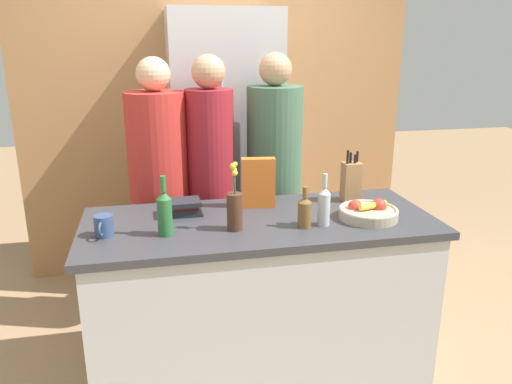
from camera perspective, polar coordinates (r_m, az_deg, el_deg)
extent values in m
plane|color=#A37F5B|center=(3.05, 0.40, -19.62)|extent=(14.00, 14.00, 0.00)
cube|color=silver|center=(2.81, 0.42, -12.38)|extent=(1.76, 0.74, 0.88)
cube|color=#38383D|center=(2.62, 0.44, -3.54)|extent=(1.83, 0.77, 0.04)
cube|color=#AD7A4C|center=(4.02, -4.37, 9.53)|extent=(3.03, 0.12, 2.60)
cube|color=#B7B7BC|center=(3.72, -3.60, 4.43)|extent=(0.77, 0.60, 2.03)
cylinder|color=#B7B7BC|center=(3.38, -3.82, 4.92)|extent=(0.02, 0.02, 1.11)
cylinder|color=tan|center=(2.68, 12.69, -2.47)|extent=(0.31, 0.31, 0.05)
torus|color=tan|center=(2.67, 12.73, -1.98)|extent=(0.31, 0.31, 0.02)
sphere|color=red|center=(2.68, 11.26, -1.71)|extent=(0.08, 0.08, 0.08)
sphere|color=red|center=(2.70, 13.87, -1.56)|extent=(0.08, 0.08, 0.08)
cylinder|color=yellow|center=(2.67, 13.21, -1.51)|extent=(0.17, 0.08, 0.03)
cube|color=#A87A4C|center=(2.93, 10.81, 1.15)|extent=(0.10, 0.09, 0.22)
cylinder|color=black|center=(2.87, 10.43, 3.85)|extent=(0.01, 0.01, 0.09)
cylinder|color=black|center=(2.89, 10.75, 3.78)|extent=(0.01, 0.01, 0.07)
cylinder|color=black|center=(2.89, 11.25, 3.64)|extent=(0.01, 0.01, 0.06)
cylinder|color=black|center=(2.92, 11.49, 3.88)|extent=(0.01, 0.01, 0.07)
cylinder|color=#4C2D1E|center=(2.44, -2.45, -2.27)|extent=(0.08, 0.08, 0.19)
cylinder|color=#477538|center=(2.39, -2.43, 1.49)|extent=(0.01, 0.01, 0.15)
sphere|color=gold|center=(2.37, -2.41, 3.19)|extent=(0.02, 0.02, 0.02)
cylinder|color=#477538|center=(2.40, -2.49, 1.16)|extent=(0.01, 0.01, 0.12)
sphere|color=gold|center=(2.38, -2.50, 2.51)|extent=(0.03, 0.03, 0.03)
cylinder|color=#477538|center=(2.39, -2.59, 1.36)|extent=(0.01, 0.01, 0.14)
sphere|color=gold|center=(2.37, -2.66, 2.94)|extent=(0.03, 0.03, 0.03)
cylinder|color=#477538|center=(2.39, -2.45, 0.98)|extent=(0.01, 0.01, 0.10)
sphere|color=gold|center=(2.38, -2.45, 2.18)|extent=(0.03, 0.03, 0.03)
cube|color=orange|center=(2.76, 0.26, 1.07)|extent=(0.19, 0.08, 0.28)
cylinder|color=#334770|center=(2.48, -17.00, -3.70)|extent=(0.09, 0.09, 0.10)
torus|color=#334770|center=(2.44, -17.30, -4.08)|extent=(0.02, 0.07, 0.07)
cube|color=#232328|center=(2.70, -8.27, -2.37)|extent=(0.20, 0.13, 0.02)
cube|color=#232328|center=(2.70, -8.46, -1.97)|extent=(0.20, 0.14, 0.02)
cube|color=maroon|center=(2.69, -8.42, -1.53)|extent=(0.17, 0.14, 0.02)
cube|color=#232328|center=(2.68, -8.37, -1.18)|extent=(0.19, 0.15, 0.02)
cylinder|color=brown|center=(2.49, 5.56, -2.60)|extent=(0.07, 0.07, 0.13)
cone|color=brown|center=(2.47, 5.61, -0.91)|extent=(0.07, 0.07, 0.03)
cylinder|color=brown|center=(2.46, 5.64, -0.03)|extent=(0.03, 0.03, 0.05)
cylinder|color=#286633|center=(2.41, -10.37, -2.83)|extent=(0.07, 0.07, 0.18)
cone|color=#286633|center=(2.38, -10.51, -0.37)|extent=(0.07, 0.07, 0.04)
cylinder|color=#286633|center=(2.36, -10.58, 0.92)|extent=(0.03, 0.03, 0.08)
cylinder|color=#B2BCC1|center=(2.52, 7.76, -1.99)|extent=(0.06, 0.06, 0.17)
cone|color=#B2BCC1|center=(2.49, 7.85, 0.17)|extent=(0.06, 0.06, 0.03)
cylinder|color=#B2BCC1|center=(2.48, 7.90, 1.30)|extent=(0.02, 0.02, 0.07)
cube|color=#383842|center=(3.35, -10.44, -8.06)|extent=(0.33, 0.26, 0.83)
cylinder|color=red|center=(3.11, -11.19, 4.81)|extent=(0.37, 0.37, 0.69)
sphere|color=#DBAD89|center=(3.05, -11.68, 13.07)|extent=(0.20, 0.20, 0.20)
cube|color=#383842|center=(3.34, -4.89, -7.83)|extent=(0.25, 0.19, 0.84)
cylinder|color=maroon|center=(3.10, -5.24, 5.18)|extent=(0.29, 0.29, 0.70)
sphere|color=tan|center=(3.04, -5.48, 13.53)|extent=(0.20, 0.20, 0.20)
cube|color=#383842|center=(3.44, 1.99, -7.01)|extent=(0.30, 0.23, 0.84)
cylinder|color=#42664C|center=(3.20, 2.13, 5.74)|extent=(0.35, 0.35, 0.70)
sphere|color=tan|center=(3.14, 2.22, 13.87)|extent=(0.20, 0.20, 0.20)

